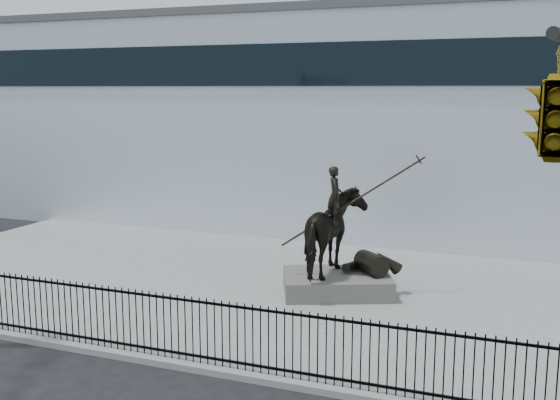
% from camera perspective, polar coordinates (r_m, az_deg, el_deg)
% --- Properties ---
extents(plaza, '(30.00, 12.00, 0.15)m').
position_cam_1_polar(plaza, '(19.61, 3.50, -8.25)').
color(plaza, gray).
rests_on(plaza, ground).
extents(building, '(44.00, 14.00, 9.00)m').
position_cam_1_polar(building, '(31.34, 10.88, 6.58)').
color(building, white).
rests_on(building, ground).
extents(picket_fence, '(22.10, 0.10, 1.50)m').
position_cam_1_polar(picket_fence, '(14.27, -3.66, -11.74)').
color(picket_fence, black).
rests_on(picket_fence, plaza).
extents(statue_plinth, '(3.67, 3.15, 0.58)m').
position_cam_1_polar(statue_plinth, '(19.49, 4.97, -7.26)').
color(statue_plinth, '#57544F').
rests_on(statue_plinth, plaza).
extents(equestrian_statue, '(3.67, 3.06, 3.35)m').
position_cam_1_polar(equestrian_statue, '(19.12, 5.21, -2.95)').
color(equestrian_statue, black).
rests_on(equestrian_statue, statue_plinth).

